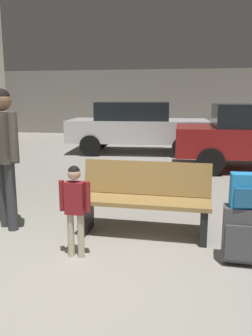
% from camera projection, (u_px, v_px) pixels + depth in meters
% --- Properties ---
extents(ground_plane, '(18.00, 18.00, 0.10)m').
position_uv_depth(ground_plane, '(138.00, 185.00, 6.98)').
color(ground_plane, gray).
extents(garage_back_wall, '(18.00, 0.12, 2.80)m').
position_uv_depth(garage_back_wall, '(167.00, 103.00, 15.24)').
color(garage_back_wall, gray).
rests_on(garage_back_wall, ground_plane).
extents(bench, '(1.61, 0.57, 0.89)m').
position_uv_depth(bench, '(144.00, 200.00, 4.30)').
color(bench, '#9E7A42').
rests_on(bench, ground_plane).
extents(suitcase, '(0.39, 0.25, 0.60)m').
position_uv_depth(suitcase, '(242.00, 234.00, 3.54)').
color(suitcase, '#4C4C51').
rests_on(suitcase, ground_plane).
extents(backpack_bright, '(0.29, 0.20, 0.34)m').
position_uv_depth(backpack_bright, '(245.00, 191.00, 3.45)').
color(backpack_bright, '#268CD8').
rests_on(backpack_bright, suitcase).
extents(child, '(0.34, 0.20, 0.99)m').
position_uv_depth(child, '(75.00, 202.00, 3.65)').
color(child, beige).
rests_on(child, ground_plane).
extents(adult, '(0.51, 0.39, 1.77)m').
position_uv_depth(adult, '(4.00, 144.00, 4.37)').
color(adult, '#38383D').
rests_on(adult, ground_plane).
extents(parked_car_far, '(4.20, 2.00, 1.51)m').
position_uv_depth(parked_car_far, '(137.00, 126.00, 10.56)').
color(parked_car_far, silver).
rests_on(parked_car_far, ground_plane).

